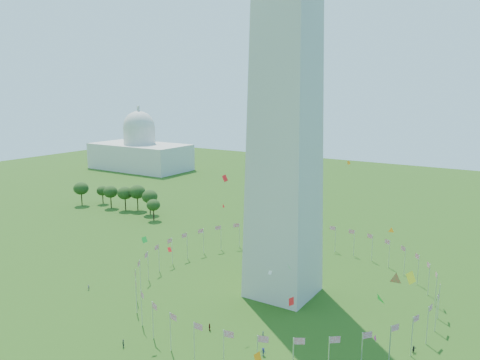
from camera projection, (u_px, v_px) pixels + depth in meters
name	position (u px, v px, depth m)	size (l,w,h in m)	color
flag_ring	(283.00, 277.00, 129.76)	(80.24, 80.24, 9.00)	silver
capitol_building	(139.00, 137.00, 328.50)	(70.00, 35.00, 46.00)	beige
kites_aloft	(293.00, 269.00, 97.12)	(96.15, 77.33, 33.02)	green
tree_line_west	(122.00, 199.00, 219.03)	(54.94, 15.52, 11.87)	#294C19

